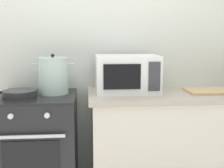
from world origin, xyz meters
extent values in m
cube|color=silver|center=(0.30, 0.97, 1.25)|extent=(4.40, 0.10, 2.50)
cube|color=beige|center=(0.90, 0.62, 0.44)|extent=(1.64, 0.56, 0.88)
cube|color=#ADA393|center=(0.90, 0.62, 0.90)|extent=(1.70, 0.60, 0.04)
cube|color=black|center=(-0.35, 0.60, 0.45)|extent=(0.60, 0.60, 0.90)
cube|color=black|center=(-0.35, 0.60, 0.91)|extent=(0.60, 0.60, 0.02)
cube|color=black|center=(-0.35, 0.30, 0.52)|extent=(0.39, 0.01, 0.28)
cylinder|color=silver|center=(-0.35, 0.27, 0.70)|extent=(0.48, 0.02, 0.02)
cylinder|color=silver|center=(-0.47, 0.29, 0.84)|extent=(0.04, 0.02, 0.04)
cylinder|color=silver|center=(-0.23, 0.29, 0.84)|extent=(0.04, 0.02, 0.04)
cylinder|color=silver|center=(-0.22, 0.66, 1.06)|extent=(0.23, 0.23, 0.28)
cylinder|color=silver|center=(-0.22, 0.66, 1.20)|extent=(0.24, 0.24, 0.01)
sphere|color=black|center=(-0.22, 0.66, 1.22)|extent=(0.03, 0.03, 0.03)
cylinder|color=silver|center=(-0.36, 0.66, 1.15)|extent=(0.05, 0.01, 0.01)
cylinder|color=silver|center=(-0.09, 0.66, 1.15)|extent=(0.05, 0.01, 0.01)
cylinder|color=#28282B|center=(-0.46, 0.55, 0.95)|extent=(0.25, 0.25, 0.05)
cube|color=white|center=(0.36, 0.68, 1.07)|extent=(0.50, 0.36, 0.30)
cube|color=black|center=(0.30, 0.50, 1.07)|extent=(0.28, 0.01, 0.19)
cube|color=#38383D|center=(0.55, 0.50, 1.07)|extent=(0.09, 0.01, 0.22)
cube|color=tan|center=(1.03, 0.60, 0.93)|extent=(0.36, 0.26, 0.02)
camera|label=1|loc=(0.04, -1.70, 1.36)|focal=47.86mm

